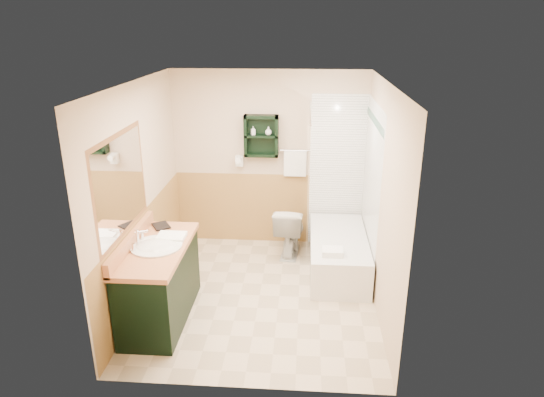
# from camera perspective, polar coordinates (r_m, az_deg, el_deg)

# --- Properties ---
(floor) EXTENTS (3.00, 3.00, 0.00)m
(floor) POSITION_cam_1_polar(r_m,az_deg,el_deg) (5.69, -1.46, -11.32)
(floor) COLOR beige
(floor) RESTS_ON ground
(back_wall) EXTENTS (2.60, 0.04, 2.40)m
(back_wall) POSITION_cam_1_polar(r_m,az_deg,el_deg) (6.61, -0.29, 4.61)
(back_wall) COLOR beige
(back_wall) RESTS_ON ground
(left_wall) EXTENTS (0.04, 3.00, 2.40)m
(left_wall) POSITION_cam_1_polar(r_m,az_deg,el_deg) (5.45, -15.51, 0.43)
(left_wall) COLOR beige
(left_wall) RESTS_ON ground
(right_wall) EXTENTS (0.04, 3.00, 2.40)m
(right_wall) POSITION_cam_1_polar(r_m,az_deg,el_deg) (5.21, 13.02, -0.26)
(right_wall) COLOR beige
(right_wall) RESTS_ON ground
(ceiling) EXTENTS (2.60, 3.00, 0.04)m
(ceiling) POSITION_cam_1_polar(r_m,az_deg,el_deg) (4.89, -1.71, 13.66)
(ceiling) COLOR white
(ceiling) RESTS_ON back_wall
(wainscot_left) EXTENTS (2.98, 2.98, 1.00)m
(wainscot_left) POSITION_cam_1_polar(r_m,az_deg,el_deg) (5.71, -14.53, -6.20)
(wainscot_left) COLOR tan
(wainscot_left) RESTS_ON left_wall
(wainscot_back) EXTENTS (2.58, 2.58, 1.00)m
(wainscot_back) POSITION_cam_1_polar(r_m,az_deg,el_deg) (6.80, -0.30, -1.16)
(wainscot_back) COLOR tan
(wainscot_back) RESTS_ON back_wall
(mirror_frame) EXTENTS (1.30, 1.30, 1.00)m
(mirror_frame) POSITION_cam_1_polar(r_m,az_deg,el_deg) (4.86, -17.35, 1.56)
(mirror_frame) COLOR brown
(mirror_frame) RESTS_ON left_wall
(mirror_glass) EXTENTS (1.20, 1.20, 0.90)m
(mirror_glass) POSITION_cam_1_polar(r_m,az_deg,el_deg) (4.85, -17.30, 1.56)
(mirror_glass) COLOR white
(mirror_glass) RESTS_ON left_wall
(tile_right) EXTENTS (1.50, 1.50, 2.10)m
(tile_right) POSITION_cam_1_polar(r_m,az_deg,el_deg) (5.96, 11.51, 0.91)
(tile_right) COLOR white
(tile_right) RESTS_ON right_wall
(tile_back) EXTENTS (0.95, 0.95, 2.10)m
(tile_back) POSITION_cam_1_polar(r_m,az_deg,el_deg) (6.61, 8.58, 3.04)
(tile_back) COLOR white
(tile_back) RESTS_ON back_wall
(tile_accent) EXTENTS (1.50, 1.50, 0.10)m
(tile_accent) POSITION_cam_1_polar(r_m,az_deg,el_deg) (5.74, 12.00, 8.95)
(tile_accent) COLOR #144735
(tile_accent) RESTS_ON right_wall
(wall_shelf) EXTENTS (0.45, 0.15, 0.55)m
(wall_shelf) POSITION_cam_1_polar(r_m,az_deg,el_deg) (6.42, -1.27, 7.36)
(wall_shelf) COLOR black
(wall_shelf) RESTS_ON back_wall
(hair_dryer) EXTENTS (0.10, 0.24, 0.18)m
(hair_dryer) POSITION_cam_1_polar(r_m,az_deg,el_deg) (6.57, -3.84, 4.46)
(hair_dryer) COLOR white
(hair_dryer) RESTS_ON back_wall
(towel_bar) EXTENTS (0.40, 0.06, 0.40)m
(towel_bar) POSITION_cam_1_polar(r_m,az_deg,el_deg) (6.49, 2.76, 5.66)
(towel_bar) COLOR white
(towel_bar) RESTS_ON back_wall
(curtain_rod) EXTENTS (0.03, 1.60, 0.03)m
(curtain_rod) POSITION_cam_1_polar(r_m,az_deg,el_deg) (5.66, 4.53, 10.21)
(curtain_rod) COLOR silver
(curtain_rod) RESTS_ON back_wall
(shower_curtain) EXTENTS (1.05, 1.05, 1.70)m
(shower_curtain) POSITION_cam_1_polar(r_m,az_deg,el_deg) (6.04, 4.30, 2.54)
(shower_curtain) COLOR #C4B394
(shower_curtain) RESTS_ON curtain_rod
(vanity) EXTENTS (0.59, 1.31, 0.83)m
(vanity) POSITION_cam_1_polar(r_m,az_deg,el_deg) (5.24, -13.09, -9.64)
(vanity) COLOR black
(vanity) RESTS_ON ground
(bathtub) EXTENTS (0.69, 1.50, 0.46)m
(bathtub) POSITION_cam_1_polar(r_m,az_deg,el_deg) (6.17, 7.77, -6.44)
(bathtub) COLOR silver
(bathtub) RESTS_ON ground
(toilet) EXTENTS (0.44, 0.71, 0.67)m
(toilet) POSITION_cam_1_polar(r_m,az_deg,el_deg) (6.51, 2.10, -3.77)
(toilet) COLOR silver
(toilet) RESTS_ON ground
(counter_towel) EXTENTS (0.29, 0.23, 0.04)m
(counter_towel) POSITION_cam_1_polar(r_m,az_deg,el_deg) (5.20, -11.75, -4.42)
(counter_towel) COLOR white
(counter_towel) RESTS_ON vanity
(vanity_book) EXTENTS (0.15, 0.10, 0.22)m
(vanity_book) POSITION_cam_1_polar(r_m,az_deg,el_deg) (5.45, -13.83, -2.35)
(vanity_book) COLOR black
(vanity_book) RESTS_ON vanity
(tub_towel) EXTENTS (0.24, 0.20, 0.07)m
(tub_towel) POSITION_cam_1_polar(r_m,az_deg,el_deg) (5.60, 7.13, -6.23)
(tub_towel) COLOR white
(tub_towel) RESTS_ON bathtub
(soap_bottle_a) EXTENTS (0.08, 0.12, 0.05)m
(soap_bottle_a) POSITION_cam_1_polar(r_m,az_deg,el_deg) (6.42, -2.23, 7.73)
(soap_bottle_a) COLOR silver
(soap_bottle_a) RESTS_ON wall_shelf
(soap_bottle_b) EXTENTS (0.09, 0.11, 0.09)m
(soap_bottle_b) POSITION_cam_1_polar(r_m,az_deg,el_deg) (6.40, -0.42, 7.85)
(soap_bottle_b) COLOR silver
(soap_bottle_b) RESTS_ON wall_shelf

